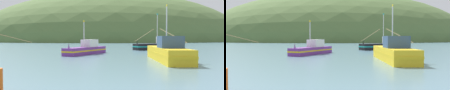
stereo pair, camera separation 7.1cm
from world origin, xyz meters
The scene contains 5 objects.
hill_far_center centered at (38.45, 165.51, 0.00)m, with size 188.31×150.65×66.18m, color #516B38.
hill_far_left centered at (87.63, 252.68, 0.00)m, with size 156.39×125.11×66.40m, color #386633.
fishing_boat_black centered at (10.10, 39.65, 0.84)m, with size 9.97×16.38×7.04m.
fishing_boat_yellow centered at (1.12, 19.68, 0.86)m, with size 5.42×11.52×5.85m.
fishing_boat_purple centered at (-5.37, 31.19, 0.71)m, with size 7.26×7.89×4.77m.
Camera 2 is at (-10.85, -2.04, 2.41)m, focal length 37.64 mm.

